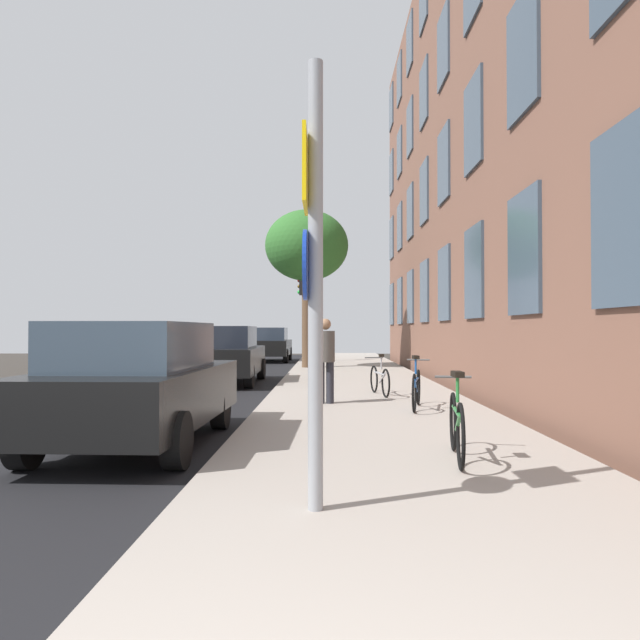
{
  "coord_description": "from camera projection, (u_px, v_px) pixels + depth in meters",
  "views": [
    {
      "loc": [
        0.28,
        -0.97,
        1.54
      ],
      "look_at": [
        0.15,
        9.82,
        1.72
      ],
      "focal_mm": 32.42,
      "sensor_mm": 36.0,
      "label": 1
    }
  ],
  "objects": [
    {
      "name": "bicycle_0",
      "position": [
        457.0,
        425.0,
        6.28
      ],
      "size": [
        0.42,
        1.63,
        0.97
      ],
      "color": "black",
      "rests_on": "sidewalk"
    },
    {
      "name": "traffic_light",
      "position": [
        303.0,
        303.0,
        25.95
      ],
      "size": [
        0.43,
        0.24,
        3.81
      ],
      "color": "black",
      "rests_on": "sidewalk"
    },
    {
      "name": "bicycle_1",
      "position": [
        416.0,
        388.0,
        10.31
      ],
      "size": [
        0.53,
        1.68,
        0.96
      ],
      "color": "black",
      "rests_on": "sidewalk"
    },
    {
      "name": "sidewalk",
      "position": [
        357.0,
        383.0,
        15.93
      ],
      "size": [
        4.2,
        38.0,
        0.12
      ],
      "primitive_type": "cube",
      "color": "#9E9389",
      "rests_on": "ground"
    },
    {
      "name": "bicycle_2",
      "position": [
        380.0,
        379.0,
        12.48
      ],
      "size": [
        0.44,
        1.61,
        0.89
      ],
      "color": "black",
      "rests_on": "sidewalk"
    },
    {
      "name": "car_1",
      "position": [
        227.0,
        354.0,
        16.28
      ],
      "size": [
        1.9,
        4.32,
        1.62
      ],
      "color": "black",
      "rests_on": "road_asphalt"
    },
    {
      "name": "tree_near",
      "position": [
        307.0,
        247.0,
        21.74
      ],
      "size": [
        3.14,
        3.14,
        5.92
      ],
      "color": "brown",
      "rests_on": "sidewalk"
    },
    {
      "name": "road_asphalt",
      "position": [
        155.0,
        385.0,
        16.0
      ],
      "size": [
        7.0,
        38.0,
        0.01
      ],
      "primitive_type": "cube",
      "color": "black",
      "rests_on": "ground"
    },
    {
      "name": "sign_post",
      "position": [
        313.0,
        264.0,
        4.57
      ],
      "size": [
        0.16,
        0.6,
        3.56
      ],
      "color": "gray",
      "rests_on": "sidewalk"
    },
    {
      "name": "pedestrian_0",
      "position": [
        325.0,
        355.0,
        11.08
      ],
      "size": [
        0.38,
        0.38,
        1.63
      ],
      "color": "#26262D",
      "rests_on": "sidewalk"
    },
    {
      "name": "car_2",
      "position": [
        271.0,
        344.0,
        27.56
      ],
      "size": [
        1.85,
        4.09,
        1.62
      ],
      "color": "black",
      "rests_on": "road_asphalt"
    },
    {
      "name": "car_0",
      "position": [
        138.0,
        383.0,
        7.53
      ],
      "size": [
        1.94,
        4.07,
        1.62
      ],
      "color": "black",
      "rests_on": "road_asphalt"
    },
    {
      "name": "building_facade",
      "position": [
        454.0,
        129.0,
        15.51
      ],
      "size": [
        0.56,
        27.0,
        13.8
      ],
      "color": "brown",
      "rests_on": "ground"
    },
    {
      "name": "ground_plane",
      "position": [
        230.0,
        385.0,
        15.97
      ],
      "size": [
        41.8,
        41.8,
        0.0
      ],
      "primitive_type": "plane",
      "color": "#332D28"
    }
  ]
}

